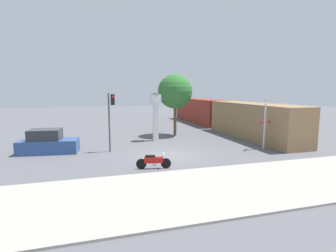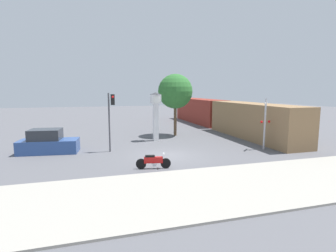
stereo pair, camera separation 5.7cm
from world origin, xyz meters
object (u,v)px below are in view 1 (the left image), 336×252
Objects in this scene: traffic_light at (111,112)px; street_tree at (175,92)px; clock_tower at (156,109)px; freight_train at (221,115)px; motorcycle at (154,161)px; railroad_crossing_signal at (265,122)px; parked_car at (48,143)px.

traffic_light is 0.71× the size of street_tree.
clock_tower is 3.67m from street_tree.
freight_train is (9.51, 5.26, -1.26)m from clock_tower.
railroad_crossing_signal reaches higher than motorcycle.
freight_train is 5.82× the size of traffic_light.
clock_tower is at bearing 22.06° from parked_car.
freight_train is at bearing 31.98° from traffic_light.
motorcycle is 12.35m from street_tree.
railroad_crossing_signal reaches higher than parked_car.
clock_tower reaches higher than freight_train.
street_tree is (4.80, 10.63, 4.09)m from motorcycle.
street_tree reaches higher than freight_train.
clock_tower is 1.11× the size of railroad_crossing_signal.
freight_train is at bearing 29.44° from parked_car.
motorcycle is 9.17m from clock_tower.
railroad_crossing_signal is (9.63, 2.59, 1.75)m from motorcycle.
railroad_crossing_signal reaches higher than freight_train.
parked_car is at bearing -164.71° from clock_tower.
railroad_crossing_signal is 0.92× the size of parked_car.
traffic_light is at bearing 167.55° from railroad_crossing_signal.
street_tree reaches higher than motorcycle.
clock_tower is 0.17× the size of freight_train.
railroad_crossing_signal is at bearing -38.72° from clock_tower.
parked_car is at bearing 167.87° from railroad_crossing_signal.
clock_tower is (2.23, 8.53, 2.51)m from motorcycle.
freight_train is 5.93× the size of parked_car.
street_tree is at bearing 38.55° from traffic_light.
freight_train is 8.14m from street_tree.
traffic_light is 1.02× the size of parked_car.
traffic_light reaches higher than motorcycle.
street_tree reaches higher than railroad_crossing_signal.
traffic_light reaches higher than parked_car.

